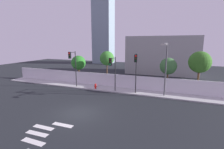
# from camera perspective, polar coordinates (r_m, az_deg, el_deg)

# --- Properties ---
(ground_plane) EXTENTS (80.00, 80.00, 0.00)m
(ground_plane) POSITION_cam_1_polar(r_m,az_deg,el_deg) (15.89, -11.45, -13.02)
(ground_plane) COLOR black
(sidewalk) EXTENTS (36.00, 2.40, 0.15)m
(sidewalk) POSITION_cam_1_polar(r_m,az_deg,el_deg) (22.76, -0.30, -5.14)
(sidewalk) COLOR #B1B1B1
(sidewalk) RESTS_ON ground
(perimeter_wall) EXTENTS (36.00, 0.18, 1.80)m
(perimeter_wall) POSITION_cam_1_polar(r_m,az_deg,el_deg) (23.68, 0.83, -2.06)
(perimeter_wall) COLOR silver
(perimeter_wall) RESTS_ON sidewalk
(crosswalk_marking) EXTENTS (3.71, 3.89, 0.01)m
(crosswalk_marking) POSITION_cam_1_polar(r_m,az_deg,el_deg) (13.22, -22.78, -18.93)
(crosswalk_marking) COLOR silver
(crosswalk_marking) RESTS_ON ground
(traffic_light_left) EXTENTS (0.35, 1.80, 4.47)m
(traffic_light_left) POSITION_cam_1_polar(r_m,az_deg,el_deg) (20.39, 0.20, 2.64)
(traffic_light_left) COLOR black
(traffic_light_left) RESTS_ON sidewalk
(traffic_light_center) EXTENTS (0.44, 1.47, 4.95)m
(traffic_light_center) POSITION_cam_1_polar(r_m,az_deg,el_deg) (19.71, 8.31, 3.15)
(traffic_light_center) COLOR black
(traffic_light_center) RESTS_ON sidewalk
(traffic_light_right) EXTENTS (0.34, 1.55, 5.07)m
(traffic_light_right) POSITION_cam_1_polar(r_m,az_deg,el_deg) (23.28, -13.55, 4.37)
(traffic_light_right) COLOR black
(traffic_light_right) RESTS_ON sidewalk
(street_lamp_curbside) EXTENTS (0.62, 2.30, 6.24)m
(street_lamp_curbside) POSITION_cam_1_polar(r_m,az_deg,el_deg) (19.74, 18.17, 3.23)
(street_lamp_curbside) COLOR #4C4C51
(street_lamp_curbside) RESTS_ON sidewalk
(fire_hydrant) EXTENTS (0.44, 0.26, 0.72)m
(fire_hydrant) POSITION_cam_1_polar(r_m,az_deg,el_deg) (22.76, -5.79, -3.99)
(fire_hydrant) COLOR red
(fire_hydrant) RESTS_ON sidewalk
(roadside_tree_leftmost) EXTENTS (2.35, 2.35, 4.35)m
(roadside_tree_leftmost) POSITION_cam_1_polar(r_m,az_deg,el_deg) (27.62, -11.63, 4.03)
(roadside_tree_leftmost) COLOR brown
(roadside_tree_leftmost) RESTS_ON ground
(roadside_tree_midleft) EXTENTS (2.20, 2.20, 5.16)m
(roadside_tree_midleft) POSITION_cam_1_polar(r_m,az_deg,el_deg) (25.13, -1.77, 5.63)
(roadside_tree_midleft) COLOR brown
(roadside_tree_midleft) RESTS_ON ground
(roadside_tree_midright) EXTENTS (2.25, 2.25, 4.44)m
(roadside_tree_midright) POSITION_cam_1_polar(r_m,az_deg,el_deg) (23.28, 19.02, 2.73)
(roadside_tree_midright) COLOR brown
(roadside_tree_midright) RESTS_ON ground
(roadside_tree_rightmost) EXTENTS (2.72, 2.72, 5.38)m
(roadside_tree_rightmost) POSITION_cam_1_polar(r_m,az_deg,el_deg) (23.37, 28.28, 3.79)
(roadside_tree_rightmost) COLOR brown
(roadside_tree_rightmost) RESTS_ON ground
(low_building_distant) EXTENTS (14.15, 6.00, 7.70)m
(low_building_distant) POSITION_cam_1_polar(r_m,az_deg,el_deg) (35.82, 16.98, 6.46)
(low_building_distant) COLOR #9B9B9B
(low_building_distant) RESTS_ON ground
(tower_on_skyline) EXTENTS (5.65, 5.00, 28.59)m
(tower_on_skyline) POSITION_cam_1_polar(r_m,az_deg,el_deg) (52.75, -3.07, 19.62)
(tower_on_skyline) COLOR gray
(tower_on_skyline) RESTS_ON ground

